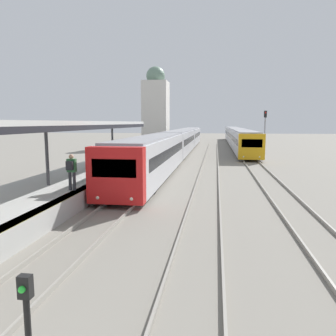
{
  "coord_description": "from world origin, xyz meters",
  "views": [
    {
      "loc": [
        4.48,
        -1.89,
        3.96
      ],
      "look_at": [
        2.01,
        15.01,
        1.58
      ],
      "focal_mm": 35.0,
      "sensor_mm": 36.0,
      "label": 1
    }
  ],
  "objects_px": {
    "person_on_platform": "(71,169)",
    "train_near": "(179,141)",
    "train_far": "(237,136)",
    "signal_post_near": "(27,315)",
    "signal_mast_far": "(265,129)"
  },
  "relations": [
    {
      "from": "signal_post_near",
      "to": "signal_mast_far",
      "type": "height_order",
      "value": "signal_mast_far"
    },
    {
      "from": "train_near",
      "to": "signal_post_near",
      "type": "height_order",
      "value": "train_near"
    },
    {
      "from": "train_near",
      "to": "signal_post_near",
      "type": "relative_size",
      "value": 30.97
    },
    {
      "from": "train_near",
      "to": "signal_mast_far",
      "type": "distance_m",
      "value": 10.62
    },
    {
      "from": "train_near",
      "to": "signal_post_near",
      "type": "xyz_separation_m",
      "value": [
        1.68,
        -35.82,
        -0.61
      ]
    },
    {
      "from": "train_far",
      "to": "signal_mast_far",
      "type": "xyz_separation_m",
      "value": [
        1.53,
        -21.65,
        1.6
      ]
    },
    {
      "from": "person_on_platform",
      "to": "train_near",
      "type": "distance_m",
      "value": 26.25
    },
    {
      "from": "person_on_platform",
      "to": "signal_post_near",
      "type": "bearing_deg",
      "value": -69.15
    },
    {
      "from": "train_near",
      "to": "signal_post_near",
      "type": "bearing_deg",
      "value": -87.32
    },
    {
      "from": "train_far",
      "to": "person_on_platform",
      "type": "bearing_deg",
      "value": -102.98
    },
    {
      "from": "person_on_platform",
      "to": "signal_mast_far",
      "type": "height_order",
      "value": "signal_mast_far"
    },
    {
      "from": "person_on_platform",
      "to": "train_far",
      "type": "bearing_deg",
      "value": 77.02
    },
    {
      "from": "person_on_platform",
      "to": "signal_post_near",
      "type": "height_order",
      "value": "person_on_platform"
    },
    {
      "from": "signal_mast_far",
      "to": "person_on_platform",
      "type": "bearing_deg",
      "value": -117.89
    },
    {
      "from": "train_far",
      "to": "signal_mast_far",
      "type": "relative_size",
      "value": 9.3
    }
  ]
}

